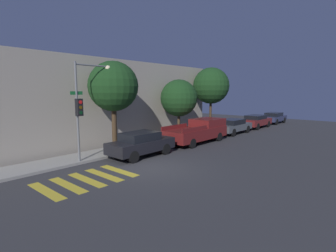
# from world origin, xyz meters

# --- Properties ---
(ground_plane) EXTENTS (60.00, 60.00, 0.00)m
(ground_plane) POSITION_xyz_m (0.00, 0.00, 0.00)
(ground_plane) COLOR #333335
(sidewalk) EXTENTS (26.00, 2.09, 0.14)m
(sidewalk) POSITION_xyz_m (0.00, 4.24, 0.07)
(sidewalk) COLOR gray
(sidewalk) RESTS_ON ground
(building_row) EXTENTS (26.00, 6.00, 6.11)m
(building_row) POSITION_xyz_m (0.00, 8.69, 3.06)
(building_row) COLOR #A89E8E
(building_row) RESTS_ON ground
(crosswalk) EXTENTS (4.00, 2.60, 0.00)m
(crosswalk) POSITION_xyz_m (-3.19, 0.80, 0.00)
(crosswalk) COLOR gold
(crosswalk) RESTS_ON ground
(traffic_light_pole) EXTENTS (2.56, 0.56, 5.42)m
(traffic_light_pole) POSITION_xyz_m (-1.51, 3.37, 3.52)
(traffic_light_pole) COLOR slate
(traffic_light_pole) RESTS_ON ground
(sedan_near_corner) EXTENTS (4.21, 1.75, 1.47)m
(sedan_near_corner) POSITION_xyz_m (1.28, 2.10, 0.78)
(sedan_near_corner) COLOR black
(sedan_near_corner) RESTS_ON ground
(pickup_truck) EXTENTS (5.69, 2.12, 1.72)m
(pickup_truck) POSITION_xyz_m (7.22, 2.10, 0.89)
(pickup_truck) COLOR maroon
(pickup_truck) RESTS_ON ground
(sedan_middle) EXTENTS (4.51, 1.80, 1.33)m
(sedan_middle) POSITION_xyz_m (12.69, 2.10, 0.72)
(sedan_middle) COLOR #4C5156
(sedan_middle) RESTS_ON ground
(sedan_far_end) EXTENTS (4.61, 1.77, 1.37)m
(sedan_far_end) POSITION_xyz_m (17.87, 2.10, 0.74)
(sedan_far_end) COLOR maroon
(sedan_far_end) RESTS_ON ground
(sedan_tail_of_row) EXTENTS (4.28, 1.75, 1.32)m
(sedan_tail_of_row) POSITION_xyz_m (23.21, 2.10, 0.72)
(sedan_tail_of_row) COLOR #2D3351
(sedan_tail_of_row) RESTS_ON ground
(tree_near_corner) EXTENTS (3.09, 3.09, 5.73)m
(tree_near_corner) POSITION_xyz_m (0.83, 4.07, 4.16)
(tree_near_corner) COLOR #42301E
(tree_near_corner) RESTS_ON ground
(tree_midblock) EXTENTS (2.97, 2.97, 4.83)m
(tree_midblock) POSITION_xyz_m (7.25, 4.07, 3.33)
(tree_midblock) COLOR #4C3823
(tree_midblock) RESTS_ON ground
(tree_far_end) EXTENTS (3.36, 3.36, 6.08)m
(tree_far_end) POSITION_xyz_m (11.98, 4.07, 4.39)
(tree_far_end) COLOR #42301E
(tree_far_end) RESTS_ON ground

